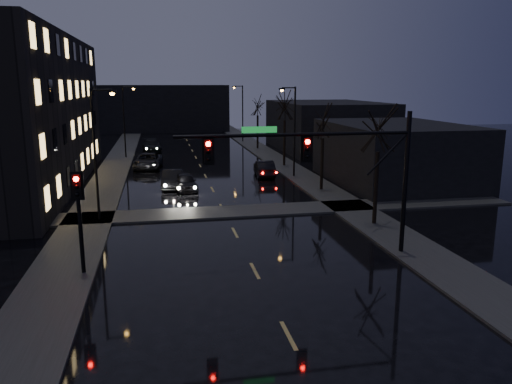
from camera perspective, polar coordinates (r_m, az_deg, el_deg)
name	(u,v)px	position (r m, az deg, el deg)	size (l,w,h in m)	color
ground	(305,368)	(15.75, 5.67, -19.40)	(160.00, 160.00, 0.00)	black
sidewalk_left	(112,173)	(48.72, -16.14, 2.12)	(3.00, 140.00, 0.12)	#2D2D2B
sidewalk_right	(287,167)	(50.08, 3.62, 2.85)	(3.00, 140.00, 0.12)	#2D2D2B
sidewalk_cross	(225,212)	(32.61, -3.61, -2.29)	(40.00, 3.00, 0.12)	#2D2D2B
commercial_right_near	(395,153)	(43.80, 15.59, 4.29)	(10.00, 14.00, 5.00)	black
commercial_right_far	(327,126)	(64.54, 8.11, 7.50)	(12.00, 18.00, 6.00)	black
far_block	(164,108)	(90.91, -10.48, 9.41)	(22.00, 10.00, 8.00)	black
signal_mast	(332,158)	(23.41, 8.70, 3.83)	(11.11, 0.41, 7.00)	black
signal_pole_left	(79,209)	(22.70, -19.59, -1.80)	(0.35, 0.41, 4.53)	black
tree_near	(379,120)	(29.60, 13.92, 7.98)	(3.52, 3.52, 8.08)	black
tree_mid_a	(323,116)	(38.91, 7.69, 8.60)	(3.30, 3.30, 7.58)	black
tree_mid_b	(285,101)	(50.38, 3.32, 10.40)	(3.74, 3.74, 8.59)	black
tree_far	(258,101)	(64.05, 0.19, 10.33)	(3.43, 3.43, 7.88)	black
streetlight_l_near	(98,143)	(31.21, -17.60, 5.31)	(1.53, 0.28, 8.00)	black
streetlight_l_far	(126,116)	(58.03, -14.67, 8.46)	(1.53, 0.28, 8.00)	black
streetlight_r_mid	(292,124)	(44.48, 4.17, 7.77)	(1.53, 0.28, 8.00)	black
streetlight_r_far	(241,109)	(71.83, -1.71, 9.51)	(1.53, 0.28, 8.00)	black
oncoming_car_a	(185,182)	(39.66, -8.09, 1.15)	(1.61, 3.99, 1.36)	black
oncoming_car_b	(172,179)	(40.82, -9.54, 1.47)	(1.51, 4.32, 1.42)	black
oncoming_car_c	(148,161)	(50.56, -12.24, 3.48)	(2.50, 5.43, 1.51)	black
oncoming_car_d	(152,146)	(63.35, -11.83, 5.21)	(2.07, 5.08, 1.47)	black
lead_car	(264,168)	(45.26, 0.96, 2.71)	(1.54, 4.42, 1.46)	black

